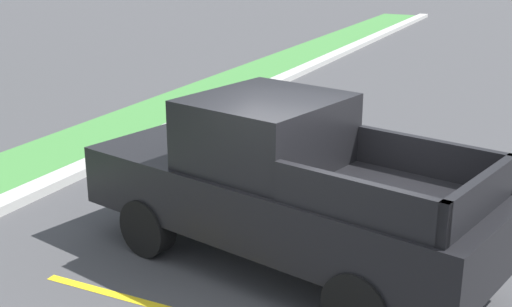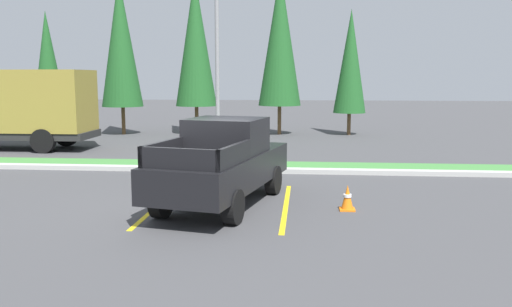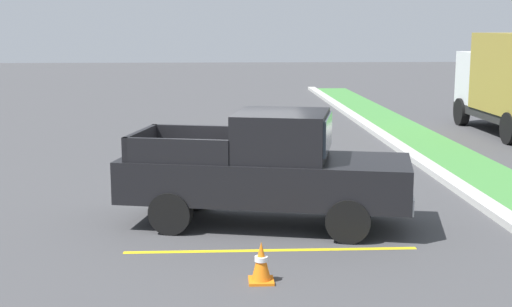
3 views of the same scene
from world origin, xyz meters
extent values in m
plane|color=#424244|center=(0.00, 0.00, 0.00)|extent=(120.00, 120.00, 0.00)
cube|color=yellow|center=(2.19, 0.48, 0.00)|extent=(0.12, 4.80, 0.01)
cylinder|color=black|center=(0.14, 2.18, 0.38)|extent=(0.44, 0.80, 0.76)
cylinder|color=black|center=(1.80, 1.81, 0.38)|extent=(0.44, 0.80, 0.76)
cylinder|color=black|center=(-0.52, -0.85, 0.38)|extent=(0.44, 0.80, 0.76)
cylinder|color=black|center=(1.13, -1.22, 0.38)|extent=(0.44, 0.80, 0.76)
cube|color=black|center=(0.64, 0.48, 0.88)|extent=(2.98, 5.49, 0.76)
cube|color=black|center=(0.70, 0.77, 1.68)|extent=(2.06, 1.94, 0.84)
cube|color=#2D3842|center=(0.88, 1.57, 1.73)|extent=(1.59, 0.41, 0.63)
cube|color=black|center=(-0.50, -0.75, 1.48)|extent=(0.51, 1.88, 0.44)
cube|color=black|center=(1.16, -1.12, 1.48)|extent=(0.51, 1.88, 0.44)
cube|color=black|center=(0.13, -1.82, 1.48)|extent=(1.78, 0.49, 0.44)
cube|color=silver|center=(1.19, 2.97, 0.64)|extent=(1.80, 0.55, 0.28)
cube|color=orange|center=(3.64, 0.23, 0.02)|extent=(0.36, 0.36, 0.04)
cone|color=orange|center=(3.64, 0.23, 0.32)|extent=(0.28, 0.28, 0.56)
cylinder|color=white|center=(3.64, 0.23, 0.35)|extent=(0.19, 0.19, 0.07)
camera|label=1|loc=(-6.41, -2.57, 3.94)|focal=47.81mm
camera|label=2|loc=(2.62, -12.06, 3.10)|focal=37.24mm
camera|label=3|loc=(13.34, -0.34, 3.60)|focal=50.01mm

